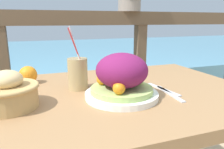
{
  "coord_description": "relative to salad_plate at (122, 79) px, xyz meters",
  "views": [
    {
      "loc": [
        -0.28,
        -0.75,
        1.0
      ],
      "look_at": [
        0.0,
        0.02,
        0.8
      ],
      "focal_mm": 35.0,
      "sensor_mm": 36.0,
      "label": 1
    }
  ],
  "objects": [
    {
      "name": "orange_near_basket",
      "position": [
        -0.31,
        0.3,
        -0.03
      ],
      "size": [
        0.08,
        0.08,
        0.08
      ],
      "color": "orange",
      "rests_on": "patio_table"
    },
    {
      "name": "drink_glass",
      "position": [
        -0.12,
        0.15,
        -0.01
      ],
      "size": [
        0.08,
        0.08,
        0.24
      ],
      "color": "tan",
      "rests_on": "patio_table"
    },
    {
      "name": "fork",
      "position": [
        0.18,
        -0.03,
        -0.07
      ],
      "size": [
        0.03,
        0.18,
        0.0
      ],
      "color": "silver",
      "rests_on": "patio_table"
    },
    {
      "name": "railing_fence",
      "position": [
        -0.0,
        0.76,
        -0.05
      ],
      "size": [
        2.8,
        0.08,
        1.06
      ],
      "color": "brown",
      "rests_on": "ground_plane"
    },
    {
      "name": "knife",
      "position": [
        0.18,
        0.02,
        -0.07
      ],
      "size": [
        0.04,
        0.18,
        0.0
      ],
      "color": "silver",
      "rests_on": "patio_table"
    },
    {
      "name": "sea_backdrop",
      "position": [
        -0.0,
        3.26,
        -0.56
      ],
      "size": [
        12.0,
        4.0,
        0.49
      ],
      "color": "#568EA8",
      "rests_on": "ground_plane"
    },
    {
      "name": "patio_table",
      "position": [
        -0.0,
        0.08,
        -0.18
      ],
      "size": [
        1.08,
        0.75,
        0.74
      ],
      "color": "#997047",
      "rests_on": "ground_plane"
    },
    {
      "name": "salad_plate",
      "position": [
        0.0,
        0.0,
        0.0
      ],
      "size": [
        0.26,
        0.26,
        0.16
      ],
      "color": "white",
      "rests_on": "patio_table"
    },
    {
      "name": "bread_basket",
      "position": [
        -0.36,
        0.03,
        -0.02
      ],
      "size": [
        0.18,
        0.18,
        0.12
      ],
      "color": "tan",
      "rests_on": "patio_table"
    }
  ]
}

